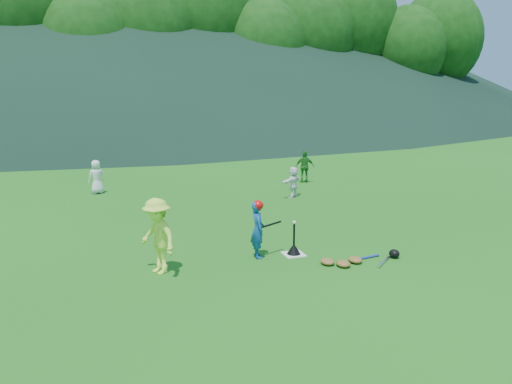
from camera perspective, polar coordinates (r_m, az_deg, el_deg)
ground at (r=11.10m, az=4.33°, el=-7.15°), size 120.00×120.00×0.00m
home_plate at (r=11.10m, az=4.33°, el=-7.10°), size 0.45×0.45×0.02m
baseball at (r=10.88m, az=4.40°, el=-3.48°), size 0.08×0.08×0.08m
batter_child at (r=10.74m, az=0.20°, el=-4.32°), size 0.35×0.48×1.24m
adult_coach at (r=10.00m, az=-11.18°, el=-4.98°), size 0.93×1.13×1.52m
fielder_a at (r=17.83m, az=-17.76°, el=1.66°), size 0.65×0.52×1.15m
fielder_c at (r=18.98m, az=5.60°, el=2.89°), size 0.77×0.49×1.21m
fielder_d at (r=16.48m, az=4.27°, el=1.15°), size 0.97×0.74×1.02m
batting_tee at (r=11.06m, az=4.34°, el=-6.52°), size 0.30×0.30×0.68m
batter_gear at (r=10.61m, az=0.33°, el=-1.70°), size 0.71×0.28×0.60m
equipment_pile at (r=10.77m, az=11.31°, el=-7.61°), size 1.80×0.74×0.19m
outfield_fence at (r=37.92m, az=-13.05°, el=7.47°), size 70.07×0.08×1.33m
tree_line at (r=43.85m, az=-14.20°, el=17.87°), size 70.04×11.40×14.82m
distant_hills at (r=92.13m, az=-22.61°, el=18.46°), size 155.00×140.00×32.00m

